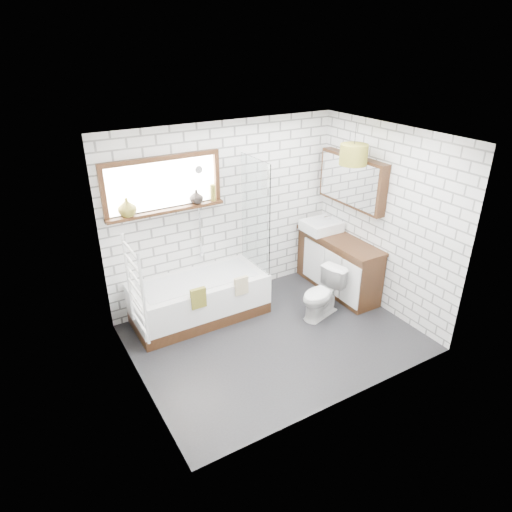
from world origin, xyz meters
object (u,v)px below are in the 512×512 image
toilet (322,294)px  bathtub (200,299)px  vanity (338,264)px  pendant (354,155)px  basin (321,226)px

toilet → bathtub: bearing=-134.6°
vanity → toilet: size_ratio=2.20×
bathtub → pendant: size_ratio=5.00×
pendant → bathtub: bearing=163.9°
basin → pendant: (-0.04, -0.59, 1.19)m
pendant → toilet: bearing=-157.2°
toilet → basin: bearing=129.0°
basin → pendant: 1.33m
basin → pendant: size_ratio=1.46×
bathtub → toilet: 1.64m
bathtub → pendant: bearing=-16.1°
bathtub → pendant: pendant is taller
bathtub → pendant: 2.74m
pendant → vanity: bearing=65.4°
bathtub → basin: basin is taller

